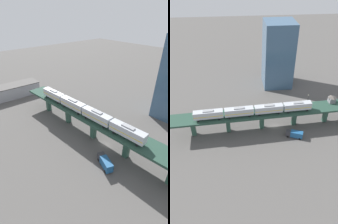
# 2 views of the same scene
# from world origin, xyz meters

# --- Properties ---
(ground_plane) EXTENTS (400.00, 400.00, 0.00)m
(ground_plane) POSITION_xyz_m (0.00, 0.00, 0.00)
(ground_plane) COLOR #514F4C
(elevated_viaduct) EXTENTS (14.22, 92.35, 8.90)m
(elevated_viaduct) POSITION_xyz_m (0.01, -0.20, 7.60)
(elevated_viaduct) COLOR #244135
(elevated_viaduct) RESTS_ON ground
(subway_train) EXTENTS (5.98, 49.88, 4.45)m
(subway_train) POSITION_xyz_m (-2.05, 10.12, 11.44)
(subway_train) COLOR #ADB2BA
(subway_train) RESTS_ON elevated_viaduct
(street_car_silver) EXTENTS (2.57, 4.65, 1.89)m
(street_car_silver) POSITION_xyz_m (10.44, -15.15, 0.94)
(street_car_silver) COLOR #B7BABF
(street_car_silver) RESTS_ON ground
(street_car_blue) EXTENTS (2.28, 4.55, 1.89)m
(street_car_blue) POSITION_xyz_m (10.32, 2.99, 0.94)
(street_car_blue) COLOR #233D93
(street_car_blue) RESTS_ON ground
(delivery_truck) EXTENTS (4.69, 7.53, 3.20)m
(delivery_truck) POSITION_xyz_m (-7.94, -6.87, 1.76)
(delivery_truck) COLOR #333338
(delivery_truck) RESTS_ON ground
(warehouse_building) EXTENTS (28.96, 11.38, 6.80)m
(warehouse_building) POSITION_xyz_m (-8.86, 64.23, 3.41)
(warehouse_building) COLOR #99999E
(warehouse_building) RESTS_ON ground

